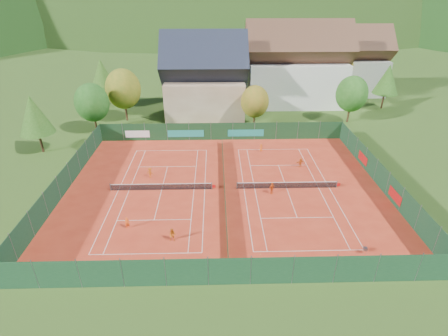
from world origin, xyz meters
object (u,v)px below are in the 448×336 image
(chalet, at_px, (205,80))
(player_right_near, at_px, (272,188))
(player_left_mid, at_px, (173,235))
(hotel_block_a, at_px, (296,69))
(hotel_block_b, at_px, (348,65))
(player_left_far, at_px, (150,173))
(ball_hopper, at_px, (365,249))
(player_left_near, at_px, (127,223))
(player_right_far_a, at_px, (261,148))
(player_right_far_b, at_px, (300,163))

(chalet, bearing_deg, player_right_near, -74.12)
(player_left_mid, bearing_deg, hotel_block_a, 67.95)
(chalet, distance_m, hotel_block_a, 19.94)
(hotel_block_b, distance_m, player_left_mid, 64.90)
(player_left_mid, bearing_deg, player_left_far, 111.33)
(hotel_block_b, relative_size, ball_hopper, 21.60)
(player_left_near, bearing_deg, chalet, 59.79)
(hotel_block_b, bearing_deg, player_right_far_a, -126.28)
(player_left_near, distance_m, player_left_far, 11.13)
(player_left_mid, distance_m, player_right_far_b, 22.89)
(player_left_mid, bearing_deg, chalet, 89.42)
(player_right_far_a, bearing_deg, chalet, -85.15)
(ball_hopper, distance_m, player_right_far_a, 24.83)
(player_right_near, bearing_deg, chalet, 68.63)
(player_left_far, relative_size, player_right_far_a, 1.25)
(hotel_block_a, xyz_separation_m, player_right_near, (-10.13, -37.17, -6.60))
(hotel_block_a, distance_m, player_right_far_a, 27.41)
(player_left_near, distance_m, player_right_far_b, 25.52)
(player_left_far, bearing_deg, player_right_near, -177.71)
(hotel_block_a, distance_m, player_left_far, 42.25)
(player_left_mid, height_order, player_right_far_a, player_left_mid)
(hotel_block_b, height_order, player_right_far_b, hotel_block_b)
(ball_hopper, height_order, player_left_mid, player_left_mid)
(hotel_block_a, xyz_separation_m, player_left_near, (-26.56, -43.81, -6.69))
(player_left_near, bearing_deg, player_right_far_a, 30.20)
(player_right_near, bearing_deg, player_right_far_a, 51.91)
(player_left_mid, xyz_separation_m, player_right_near, (11.39, 8.82, 0.04))
(hotel_block_b, relative_size, player_right_near, 11.08)
(player_left_mid, distance_m, player_right_near, 14.41)
(player_left_far, relative_size, player_right_far_b, 1.08)
(chalet, bearing_deg, player_left_near, -101.31)
(hotel_block_a, bearing_deg, player_right_near, -105.25)
(chalet, relative_size, hotel_block_a, 0.75)
(player_left_near, distance_m, player_right_far_a, 25.38)
(player_left_far, bearing_deg, chalet, -86.42)
(player_left_near, bearing_deg, player_right_near, 3.08)
(chalet, relative_size, player_left_mid, 10.97)
(player_left_mid, relative_size, player_left_far, 1.01)
(player_right_far_a, xyz_separation_m, player_right_far_b, (4.95, -5.53, 0.09))
(hotel_block_a, bearing_deg, player_right_far_b, -99.41)
(player_left_mid, bearing_deg, hotel_block_b, 59.68)
(player_left_mid, bearing_deg, player_right_far_b, 46.81)
(player_right_far_a, height_order, player_right_far_b, player_right_far_b)
(player_right_near, height_order, player_right_far_a, player_right_near)
(hotel_block_a, distance_m, player_left_mid, 51.21)
(hotel_block_a, height_order, hotel_block_b, hotel_block_a)
(ball_hopper, height_order, player_left_near, player_left_near)
(player_left_far, xyz_separation_m, player_right_far_a, (15.97, 8.07, -0.14))
(chalet, xyz_separation_m, player_right_near, (8.87, -31.17, -5.85))
(hotel_block_a, distance_m, player_right_near, 39.09)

